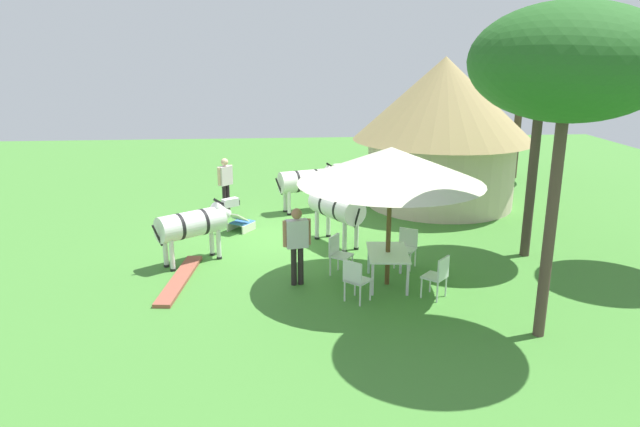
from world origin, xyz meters
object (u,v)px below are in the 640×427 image
object	(u,v)px
zebra_by_umbrella	(335,206)
acacia_tree_right_background	(569,64)
patio_chair_near_lawn	(407,245)
zebra_nearest_camera	(193,224)
acacia_tree_far_lawn	(542,81)
acacia_tree_left_background	(523,63)
shade_umbrella	(391,165)
striped_lounge_chair	(240,222)
guest_beside_umbrella	(297,239)
patio_dining_table	(388,256)
patio_chair_near_hut	(338,252)
patio_chair_east_end	(355,278)
zebra_toward_hut	(308,181)
thatched_hut	(442,125)
patio_chair_west_end	(438,274)
standing_watcher	(225,179)

from	to	relation	value
zebra_by_umbrella	acacia_tree_right_background	bearing A→B (deg)	-88.85
patio_chair_near_lawn	zebra_nearest_camera	distance (m)	5.02
acacia_tree_far_lawn	acacia_tree_left_background	xyz separation A→B (m)	(-8.66, 3.26, 0.14)
zebra_nearest_camera	acacia_tree_left_background	world-z (taller)	acacia_tree_left_background
patio_chair_near_lawn	zebra_by_umbrella	size ratio (longest dim) A/B	0.43
shade_umbrella	striped_lounge_chair	bearing A→B (deg)	-140.58
guest_beside_umbrella	patio_chair_near_lawn	bearing A→B (deg)	-171.87
patio_chair_near_lawn	striped_lounge_chair	size ratio (longest dim) A/B	0.93
shade_umbrella	zebra_by_umbrella	bearing A→B (deg)	-163.18
shade_umbrella	patio_dining_table	distance (m)	1.97
zebra_by_umbrella	patio_chair_near_hut	bearing A→B (deg)	-123.29
patio_chair_near_hut	guest_beside_umbrella	distance (m)	1.21
patio_chair_east_end	acacia_tree_far_lawn	world-z (taller)	acacia_tree_far_lawn
striped_lounge_chair	zebra_toward_hut	size ratio (longest dim) A/B	0.42
guest_beside_umbrella	striped_lounge_chair	bearing A→B (deg)	-80.97
shade_umbrella	zebra_toward_hut	distance (m)	6.34
thatched_hut	patio_dining_table	xyz separation A→B (m)	(6.50, -2.96, -1.92)
striped_lounge_chair	shade_umbrella	bearing A→B (deg)	-16.61
acacia_tree_far_lawn	acacia_tree_left_background	world-z (taller)	acacia_tree_left_background
patio_chair_near_lawn	patio_chair_west_end	distance (m)	1.85
patio_chair_near_lawn	acacia_tree_right_background	size ratio (longest dim) A/B	0.16
patio_chair_east_end	zebra_by_umbrella	xyz separation A→B (m)	(-3.66, -0.02, 0.49)
shade_umbrella	standing_watcher	bearing A→B (deg)	-148.02
zebra_nearest_camera	acacia_tree_far_lawn	xyz separation A→B (m)	(0.16, 8.05, 3.28)
patio_dining_table	patio_chair_near_hut	xyz separation A→B (m)	(-0.68, -1.00, -0.13)
acacia_tree_far_lawn	patio_dining_table	bearing A→B (deg)	-67.84
shade_umbrella	patio_dining_table	world-z (taller)	shade_umbrella
shade_umbrella	acacia_tree_far_lawn	bearing A→B (deg)	112.16
zebra_toward_hut	thatched_hut	bearing A→B (deg)	79.42
standing_watcher	zebra_nearest_camera	bearing A→B (deg)	37.79
striped_lounge_chair	acacia_tree_right_background	bearing A→B (deg)	-15.70
guest_beside_umbrella	zebra_nearest_camera	world-z (taller)	guest_beside_umbrella
patio_chair_west_end	zebra_by_umbrella	size ratio (longest dim) A/B	0.43
zebra_toward_hut	patio_chair_near_lawn	bearing A→B (deg)	4.31
patio_chair_west_end	guest_beside_umbrella	bearing A→B (deg)	114.32
patio_chair_near_hut	guest_beside_umbrella	size ratio (longest dim) A/B	0.53
patio_chair_east_end	acacia_tree_left_background	bearing A→B (deg)	97.92
acacia_tree_right_background	standing_watcher	bearing A→B (deg)	-144.95
patio_chair_near_lawn	zebra_by_umbrella	bearing A→B (deg)	-17.35
patio_chair_near_hut	zebra_by_umbrella	xyz separation A→B (m)	(-2.11, 0.15, 0.49)
acacia_tree_far_lawn	patio_chair_near_hut	bearing A→B (deg)	-79.87
thatched_hut	zebra_nearest_camera	distance (m)	8.87
patio_chair_near_hut	patio_chair_east_end	bearing A→B (deg)	40.52
patio_chair_west_end	zebra_by_umbrella	distance (m)	4.02
patio_chair_west_end	zebra_nearest_camera	xyz separation A→B (m)	(-2.50, -5.19, 0.43)
thatched_hut	acacia_tree_far_lawn	size ratio (longest dim) A/B	1.11
zebra_by_umbrella	acacia_tree_left_background	distance (m)	11.29
zebra_nearest_camera	acacia_tree_far_lawn	distance (m)	8.69
patio_chair_near_hut	patio_chair_west_end	distance (m)	2.40
zebra_nearest_camera	acacia_tree_right_background	world-z (taller)	acacia_tree_right_background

